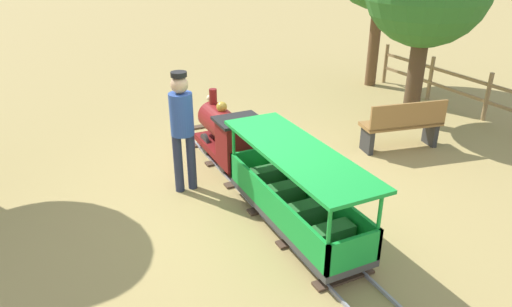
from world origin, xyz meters
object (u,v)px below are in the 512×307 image
passenger_car (295,197)px  park_bench (403,125)px  conductor_person (182,123)px  locomotive (228,134)px

passenger_car → park_bench: size_ratio=1.74×
passenger_car → park_bench: passenger_car is taller
conductor_person → park_bench: conductor_person is taller
conductor_person → passenger_car: bearing=-60.5°
passenger_car → conductor_person: (-0.83, 1.46, 0.53)m
passenger_car → park_bench: bearing=24.7°
passenger_car → locomotive: bearing=90.0°
locomotive → conductor_person: (-0.83, -0.48, 0.47)m
locomotive → conductor_person: size_ratio=0.89×
locomotive → conductor_person: 1.07m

